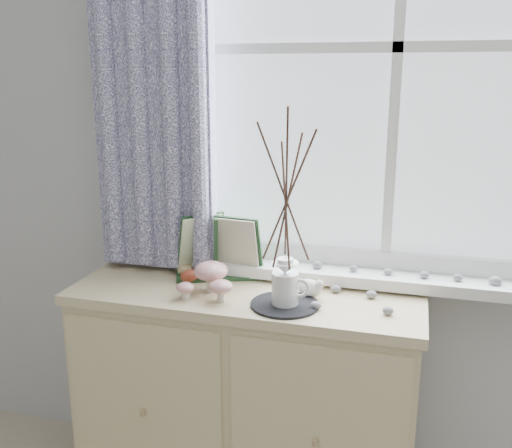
% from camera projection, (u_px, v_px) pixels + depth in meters
% --- Properties ---
extents(sideboard, '(1.20, 0.45, 0.85)m').
position_uv_depth(sideboard, '(246.00, 400.00, 2.06)').
color(sideboard, '#CAB68D').
rests_on(sideboard, ground).
extents(botanical_book, '(0.37, 0.25, 0.24)m').
position_uv_depth(botanical_book, '(215.00, 248.00, 2.01)').
color(botanical_book, '#1E3E21').
rests_on(botanical_book, sideboard).
extents(toadstool_cluster, '(0.19, 0.17, 0.11)m').
position_uv_depth(toadstool_cluster, '(210.00, 277.00, 1.89)').
color(toadstool_cluster, beige).
rests_on(toadstool_cluster, sideboard).
extents(wooden_eggs, '(0.17, 0.17, 0.07)m').
position_uv_depth(wooden_eggs, '(191.00, 269.00, 2.08)').
color(wooden_eggs, tan).
rests_on(wooden_eggs, sideboard).
extents(songbird_figurine, '(0.14, 0.10, 0.07)m').
position_uv_depth(songbird_figurine, '(310.00, 287.00, 1.89)').
color(songbird_figurine, silver).
rests_on(songbird_figurine, sideboard).
extents(crocheted_doily, '(0.22, 0.22, 0.01)m').
position_uv_depth(crocheted_doily, '(285.00, 305.00, 1.82)').
color(crocheted_doily, black).
rests_on(crocheted_doily, sideboard).
extents(twig_pitcher, '(0.26, 0.26, 0.64)m').
position_uv_depth(twig_pitcher, '(286.00, 193.00, 1.72)').
color(twig_pitcher, silver).
rests_on(twig_pitcher, crocheted_doily).
extents(sideboard_pebbles, '(0.34, 0.23, 0.03)m').
position_uv_depth(sideboard_pebbles, '(342.00, 296.00, 1.87)').
color(sideboard_pebbles, gray).
rests_on(sideboard_pebbles, sideboard).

